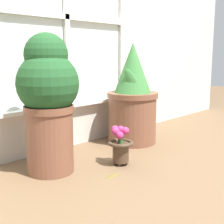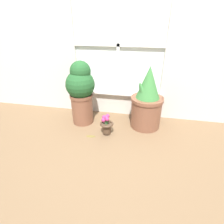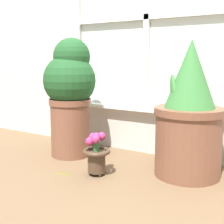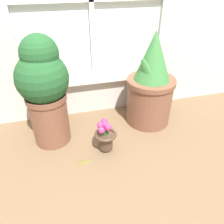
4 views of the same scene
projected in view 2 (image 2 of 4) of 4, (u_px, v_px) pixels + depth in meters
The scene contains 6 objects.
ground_plane at pixel (108, 139), 1.95m from camera, with size 10.00×10.00×0.00m, color brown.
wall_with_window at pixel (119, 11), 1.92m from camera, with size 4.40×0.10×2.50m.
potted_plant_left at pixel (81, 91), 2.10m from camera, with size 0.34×0.34×0.78m.
potted_plant_right at pixel (147, 102), 2.05m from camera, with size 0.38×0.38×0.75m.
flower_vase at pixel (106, 125), 1.99m from camera, with size 0.16×0.16×0.24m.
fallen_leaf at pixel (91, 136), 2.00m from camera, with size 0.11×0.05×0.01m.
Camera 2 is at (0.35, -1.54, 1.19)m, focal length 28.00 mm.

